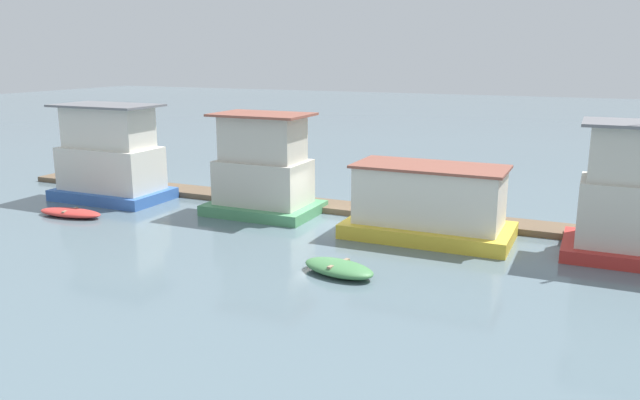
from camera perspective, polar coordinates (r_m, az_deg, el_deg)
The scene contains 8 objects.
ground_plane at distance 30.23m, azimuth 0.78°, elevation -2.19°, with size 200.00×200.00×0.00m, color slate.
dock_walkway at distance 32.62m, azimuth 2.68°, elevation -0.77°, with size 42.40×1.98×0.30m, color brown.
houseboat_blue at distance 36.76m, azimuth -18.62°, elevation 3.63°, with size 6.28×3.75×5.33m.
houseboat_green at distance 31.88m, azimuth -5.21°, elevation 2.68°, with size 5.55×3.89×5.14m.
houseboat_yellow at distance 28.09m, azimuth 9.92°, elevation -0.39°, with size 7.34×3.89×3.28m.
dinghy_red at distance 33.92m, azimuth -21.87°, elevation -1.08°, with size 3.68×1.53×0.41m.
dinghy_green at distance 23.35m, azimuth 1.72°, elevation -6.24°, with size 3.23×2.14×0.51m.
mooring_post_near_right at distance 32.26m, azimuth -1.81°, elevation 0.09°, with size 0.21×0.21×1.40m, color #846B4C.
Camera 1 is at (11.58, -26.73, 8.06)m, focal length 35.00 mm.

